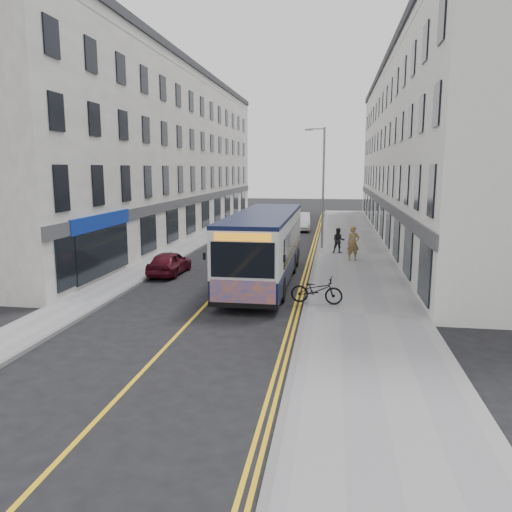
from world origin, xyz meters
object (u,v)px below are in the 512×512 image
(city_bus, at_px, (264,244))
(car_maroon, at_px, (170,263))
(pedestrian_far, at_px, (339,241))
(streetlamp, at_px, (322,184))
(car_white, at_px, (301,222))
(bicycle, at_px, (317,290))
(pedestrian_near, at_px, (353,243))

(city_bus, distance_m, car_maroon, 5.30)
(pedestrian_far, bearing_deg, city_bus, -115.29)
(streetlamp, distance_m, car_white, 11.24)
(city_bus, relative_size, pedestrian_far, 7.28)
(pedestrian_far, bearing_deg, bicycle, -96.36)
(pedestrian_far, bearing_deg, pedestrian_near, -73.70)
(pedestrian_far, xyz_separation_m, car_maroon, (-8.62, -7.26, -0.30))
(bicycle, relative_size, car_maroon, 0.57)
(bicycle, distance_m, car_maroon, 9.10)
(bicycle, bearing_deg, car_maroon, 64.11)
(bicycle, height_order, pedestrian_near, pedestrian_near)
(pedestrian_far, relative_size, car_white, 0.35)
(city_bus, xyz_separation_m, car_maroon, (-5.06, 0.99, -1.22))
(city_bus, bearing_deg, bicycle, -55.96)
(bicycle, bearing_deg, car_white, 11.83)
(streetlamp, relative_size, pedestrian_near, 4.02)
(bicycle, xyz_separation_m, pedestrian_far, (0.93, 12.14, 0.25))
(streetlamp, relative_size, pedestrian_far, 5.05)
(streetlamp, distance_m, bicycle, 14.55)
(streetlamp, distance_m, pedestrian_near, 5.80)
(city_bus, bearing_deg, pedestrian_far, 66.69)
(pedestrian_near, bearing_deg, city_bus, -141.16)
(bicycle, bearing_deg, pedestrian_far, 2.12)
(streetlamp, relative_size, bicycle, 3.89)
(streetlamp, bearing_deg, city_bus, -103.24)
(city_bus, height_order, car_white, city_bus)
(city_bus, height_order, pedestrian_near, city_bus)
(city_bus, distance_m, pedestrian_far, 9.03)
(city_bus, distance_m, car_white, 20.65)
(bicycle, distance_m, pedestrian_near, 9.85)
(pedestrian_near, bearing_deg, car_maroon, -167.17)
(car_white, height_order, car_maroon, car_white)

